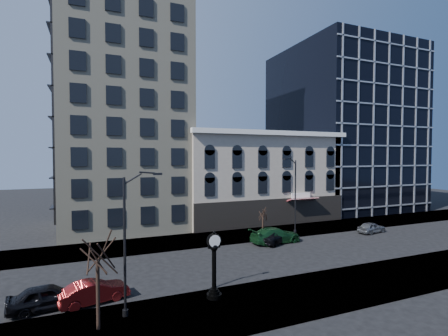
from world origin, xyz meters
name	(u,v)px	position (x,y,z in m)	size (l,w,h in m)	color
ground	(220,263)	(0.00, 0.00, 0.00)	(160.00, 160.00, 0.00)	black
sidewalk_far	(193,240)	(0.00, 8.00, 0.06)	(160.00, 6.00, 0.12)	gray
sidewalk_near	(267,301)	(0.00, -8.00, 0.06)	(160.00, 6.00, 0.12)	gray
cream_tower	(123,78)	(-6.11, 18.88, 19.32)	(15.90, 15.40, 42.50)	#BCB397
victorian_row	(257,178)	(12.00, 15.89, 6.00)	(22.60, 11.19, 12.50)	#B1A392
glass_office	(342,130)	(32.00, 20.91, 14.00)	(20.00, 20.15, 28.00)	black
street_clock	(214,268)	(-2.96, -6.40, 2.06)	(0.97, 0.97, 4.29)	black
street_lamp_near	(135,205)	(-7.82, -6.67, 6.39)	(2.15, 0.43, 8.31)	black
street_lamp_far	(292,175)	(11.34, 6.04, 6.96)	(2.25, 1.04, 9.06)	black
bare_tree_near	(97,247)	(-9.87, -7.65, 4.47)	(3.35, 3.35, 5.75)	#2E1F17
bare_tree_far	(263,212)	(8.46, 7.72, 2.68)	(1.98, 1.98, 3.40)	#2E1F17
car_near_a	(48,297)	(-12.63, -3.79, 0.73)	(1.73, 4.29, 1.46)	black
car_near_b	(94,292)	(-10.05, -3.96, 0.69)	(1.46, 4.19, 1.38)	maroon
car_far_a	(276,236)	(7.95, 4.03, 0.70)	(2.34, 5.06, 1.41)	black
car_far_b	(275,235)	(7.83, 3.90, 0.81)	(2.27, 5.59, 1.62)	#143F1E
car_far_c	(371,227)	(20.80, 3.39, 0.65)	(1.54, 3.82, 1.30)	#595B60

